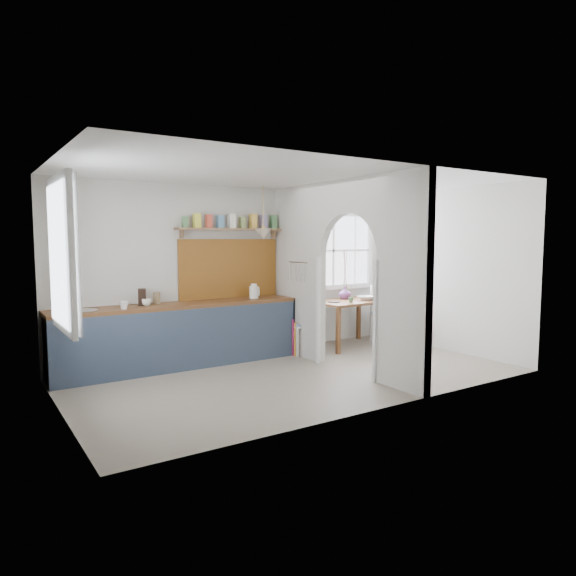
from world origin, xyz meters
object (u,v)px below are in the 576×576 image
kettle (254,291)px  vase (345,293)px  chair_left (304,323)px  chair_right (387,312)px  dining_table (349,323)px

kettle → vase: (1.80, 0.01, -0.13)m
kettle → vase: 1.80m
chair_left → chair_right: size_ratio=0.97×
dining_table → vase: size_ratio=5.79×
chair_right → kettle: kettle is taller
dining_table → vase: 0.54m
chair_right → kettle: bearing=63.0°
kettle → vase: kettle is taller
kettle → vase: bearing=20.3°
dining_table → kettle: size_ratio=5.58×
chair_left → vase: bearing=115.5°
dining_table → kettle: kettle is taller
chair_left → kettle: bearing=-97.9°
chair_right → kettle: (-2.63, 0.16, 0.52)m
dining_table → chair_left: size_ratio=1.29×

